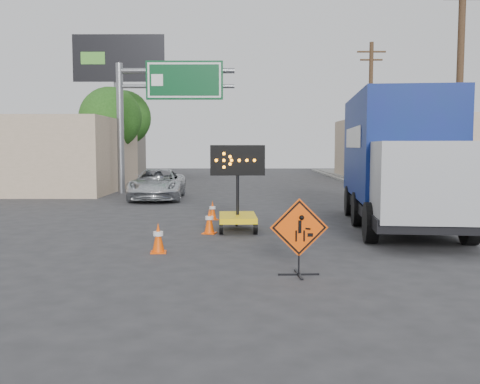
{
  "coord_description": "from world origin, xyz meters",
  "views": [
    {
      "loc": [
        -0.05,
        -10.16,
        2.49
      ],
      "look_at": [
        -0.13,
        3.34,
        1.33
      ],
      "focal_mm": 40.0,
      "sensor_mm": 36.0,
      "label": 1
    }
  ],
  "objects_px": {
    "box_truck": "(398,167)",
    "arrow_board": "(238,211)",
    "pickup_truck": "(158,184)",
    "construction_sign": "(299,235)"
  },
  "relations": [
    {
      "from": "pickup_truck",
      "to": "box_truck",
      "type": "relative_size",
      "value": 0.58
    },
    {
      "from": "construction_sign",
      "to": "arrow_board",
      "type": "bearing_deg",
      "value": 99.77
    },
    {
      "from": "arrow_board",
      "to": "box_truck",
      "type": "distance_m",
      "value": 5.17
    },
    {
      "from": "box_truck",
      "to": "pickup_truck",
      "type": "bearing_deg",
      "value": 141.66
    },
    {
      "from": "pickup_truck",
      "to": "construction_sign",
      "type": "bearing_deg",
      "value": -73.7
    },
    {
      "from": "arrow_board",
      "to": "box_truck",
      "type": "bearing_deg",
      "value": 6.98
    },
    {
      "from": "construction_sign",
      "to": "arrow_board",
      "type": "xyz_separation_m",
      "value": [
        -1.24,
        5.42,
        -0.22
      ]
    },
    {
      "from": "box_truck",
      "to": "arrow_board",
      "type": "bearing_deg",
      "value": -164.59
    },
    {
      "from": "construction_sign",
      "to": "box_truck",
      "type": "bearing_deg",
      "value": 56.28
    },
    {
      "from": "construction_sign",
      "to": "pickup_truck",
      "type": "height_order",
      "value": "construction_sign"
    }
  ]
}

